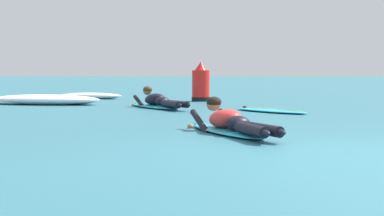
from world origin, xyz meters
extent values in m
plane|color=#2D6B7A|center=(0.00, 10.00, 0.00)|extent=(120.00, 120.00, 0.00)
ellipsoid|color=#2DB2D1|center=(-1.38, 2.30, 0.04)|extent=(1.29, 2.15, 0.07)
ellipsoid|color=#2DB2D1|center=(-1.78, 3.23, 0.05)|extent=(0.24, 0.25, 0.06)
ellipsoid|color=red|center=(-1.40, 2.35, 0.20)|extent=(0.65, 0.82, 0.35)
ellipsoid|color=black|center=(-1.24, 1.97, 0.17)|extent=(0.42, 0.39, 0.20)
cylinder|color=black|center=(-1.10, 1.43, 0.14)|extent=(0.40, 0.80, 0.14)
ellipsoid|color=black|center=(-0.96, 1.05, 0.14)|extent=(0.18, 0.24, 0.08)
cylinder|color=black|center=(-0.95, 1.49, 0.14)|extent=(0.48, 0.78, 0.14)
ellipsoid|color=black|center=(-0.77, 1.13, 0.14)|extent=(0.18, 0.24, 0.08)
cylinder|color=black|center=(-1.76, 2.62, 0.12)|extent=(0.33, 0.61, 0.36)
sphere|color=#8C6647|center=(-1.92, 2.99, 0.02)|extent=(0.09, 0.09, 0.09)
cylinder|color=black|center=(-1.35, 2.78, 0.12)|extent=(0.33, 0.61, 0.36)
sphere|color=#8C6647|center=(-1.50, 3.13, 0.02)|extent=(0.09, 0.09, 0.09)
sphere|color=#8C6647|center=(-1.57, 2.73, 0.38)|extent=(0.21, 0.21, 0.21)
ellipsoid|color=black|center=(-1.56, 2.71, 0.41)|extent=(0.28, 0.27, 0.16)
ellipsoid|color=#2DB2D1|center=(-2.91, 7.67, 0.04)|extent=(1.57, 2.10, 0.07)
ellipsoid|color=#2DB2D1|center=(-3.41, 8.52, 0.05)|extent=(0.29, 0.28, 0.06)
ellipsoid|color=black|center=(-2.93, 7.71, 0.20)|extent=(0.71, 0.82, 0.35)
ellipsoid|color=black|center=(-2.72, 7.36, 0.17)|extent=(0.44, 0.41, 0.20)
cylinder|color=black|center=(-2.50, 6.82, 0.14)|extent=(0.51, 0.83, 0.14)
ellipsoid|color=black|center=(-2.30, 6.44, 0.14)|extent=(0.20, 0.24, 0.08)
cylinder|color=black|center=(-2.36, 6.90, 0.14)|extent=(0.60, 0.79, 0.14)
ellipsoid|color=black|center=(-2.12, 6.54, 0.14)|extent=(0.20, 0.24, 0.08)
cylinder|color=black|center=(-3.32, 7.94, 0.12)|extent=(0.36, 0.53, 0.32)
sphere|color=#8C6647|center=(-3.51, 8.26, 0.02)|extent=(0.09, 0.09, 0.09)
cylinder|color=black|center=(-2.93, 8.15, 0.12)|extent=(0.36, 0.53, 0.32)
sphere|color=#8C6647|center=(-3.11, 8.45, 0.02)|extent=(0.09, 0.09, 0.09)
sphere|color=#8C6647|center=(-3.15, 8.07, 0.38)|extent=(0.21, 0.21, 0.21)
ellipsoid|color=#47331E|center=(-3.14, 8.05, 0.41)|extent=(0.29, 0.28, 0.16)
ellipsoid|color=#2DB2D1|center=(-0.38, 6.40, 0.04)|extent=(1.68, 1.83, 0.07)
cube|color=yellow|center=(-0.38, 6.40, 0.07)|extent=(1.09, 1.27, 0.01)
cone|color=black|center=(-0.89, 6.99, 0.01)|extent=(0.14, 0.14, 0.16)
ellipsoid|color=white|center=(-5.82, 8.80, 0.13)|extent=(2.98, 1.22, 0.26)
ellipsoid|color=white|center=(-5.09, 8.83, 0.09)|extent=(1.09, 0.58, 0.18)
ellipsoid|color=white|center=(-6.69, 8.83, 0.07)|extent=(1.11, 0.63, 0.14)
ellipsoid|color=white|center=(-5.28, 11.77, 0.09)|extent=(2.02, 0.87, 0.19)
ellipsoid|color=white|center=(-4.78, 11.75, 0.07)|extent=(0.75, 0.48, 0.13)
ellipsoid|color=white|center=(-5.86, 11.83, 0.05)|extent=(0.74, 0.55, 0.10)
cylinder|color=red|center=(-1.93, 10.58, 0.43)|extent=(0.49, 0.49, 0.86)
cone|color=red|center=(-1.93, 10.58, 0.98)|extent=(0.34, 0.34, 0.24)
cylinder|color=black|center=(-1.93, 10.58, 0.06)|extent=(0.51, 0.51, 0.12)
camera|label=1|loc=(-1.56, -5.90, 0.89)|focal=55.34mm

